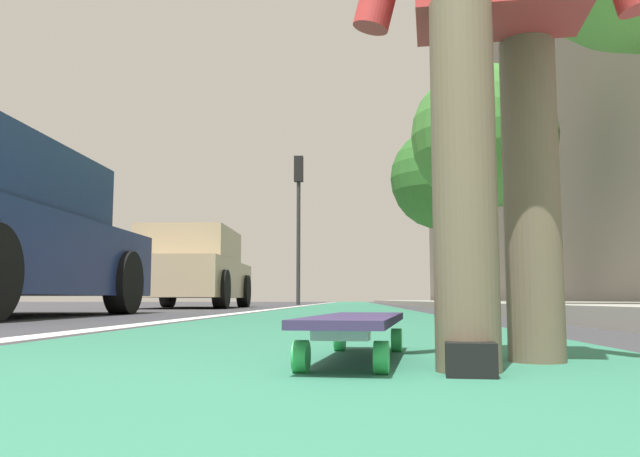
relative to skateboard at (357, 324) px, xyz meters
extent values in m
plane|color=#38383D|center=(8.65, 0.18, -0.09)|extent=(80.00, 80.00, 0.00)
cube|color=#2D7256|center=(22.65, 0.18, -0.09)|extent=(56.00, 2.00, 0.00)
cube|color=silver|center=(18.65, 1.34, -0.09)|extent=(52.00, 0.16, 0.01)
cube|color=#9E9B93|center=(16.65, -2.90, -0.03)|extent=(52.00, 3.20, 0.12)
cube|color=#6B6358|center=(20.65, -5.40, 5.29)|extent=(40.00, 1.20, 10.76)
cylinder|color=green|center=(0.31, 0.05, -0.06)|extent=(0.07, 0.04, 0.07)
cylinder|color=green|center=(0.29, -0.12, -0.06)|extent=(0.07, 0.04, 0.07)
cylinder|color=green|center=(-0.29, 0.12, -0.06)|extent=(0.07, 0.04, 0.07)
cylinder|color=green|center=(-0.31, -0.05, -0.06)|extent=(0.07, 0.04, 0.07)
cube|color=silver|center=(0.30, -0.03, -0.01)|extent=(0.07, 0.13, 0.02)
cube|color=silver|center=(-0.30, 0.03, -0.01)|extent=(0.07, 0.13, 0.02)
cube|color=#33284C|center=(0.00, 0.00, 0.01)|extent=(0.86, 0.29, 0.02)
cylinder|color=brown|center=(-0.26, -0.24, 0.32)|extent=(0.14, 0.14, 0.82)
cylinder|color=brown|center=(-0.02, -0.45, 0.32)|extent=(0.14, 0.14, 0.82)
cube|color=black|center=(-0.26, -0.24, -0.06)|extent=(0.27, 0.13, 0.07)
cube|color=#4C606B|center=(5.00, 3.34, 1.11)|extent=(0.05, 1.57, 0.51)
cylinder|color=black|center=(5.29, 2.50, 0.25)|extent=(0.68, 0.22, 0.68)
cube|color=tan|center=(10.83, 3.13, 0.45)|extent=(4.27, 1.79, 0.70)
cube|color=tan|center=(10.68, 3.13, 1.10)|extent=(2.36, 1.61, 0.60)
cube|color=#4C606B|center=(11.84, 3.15, 1.10)|extent=(0.07, 1.50, 0.51)
cylinder|color=black|center=(12.12, 3.97, 0.24)|extent=(0.68, 0.23, 0.67)
cylinder|color=black|center=(12.16, 2.35, 0.24)|extent=(0.68, 0.23, 0.67)
cylinder|color=black|center=(9.50, 3.91, 0.24)|extent=(0.68, 0.23, 0.67)
cylinder|color=black|center=(9.53, 2.29, 0.24)|extent=(0.68, 0.23, 0.67)
cylinder|color=#2D2D2D|center=(18.42, 1.74, 1.81)|extent=(0.12, 0.12, 3.82)
cube|color=black|center=(18.42, 1.74, 4.12)|extent=(0.24, 0.28, 0.80)
sphere|color=#360606|center=(18.55, 1.74, 4.38)|extent=(0.16, 0.16, 0.16)
sphere|color=#392907|center=(18.55, 1.74, 4.12)|extent=(0.16, 0.16, 0.16)
sphere|color=green|center=(18.55, 1.74, 3.86)|extent=(0.16, 0.16, 0.16)
cylinder|color=brown|center=(10.88, -2.50, 1.07)|extent=(0.23, 0.23, 2.32)
sphere|color=#3D7F33|center=(10.88, -2.50, 3.20)|extent=(2.79, 2.79, 2.79)
cylinder|color=brown|center=(16.95, -2.50, 1.20)|extent=(0.26, 0.26, 2.58)
sphere|color=#2D6B28|center=(16.95, -2.50, 3.51)|extent=(2.93, 2.93, 2.93)
camera|label=1|loc=(-1.69, 0.00, 0.06)|focal=36.92mm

